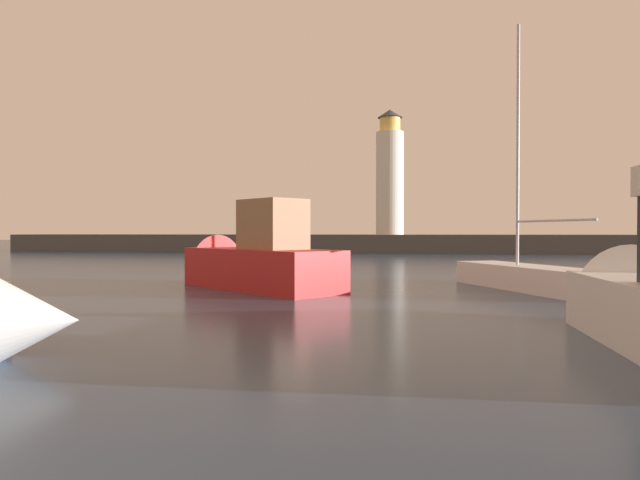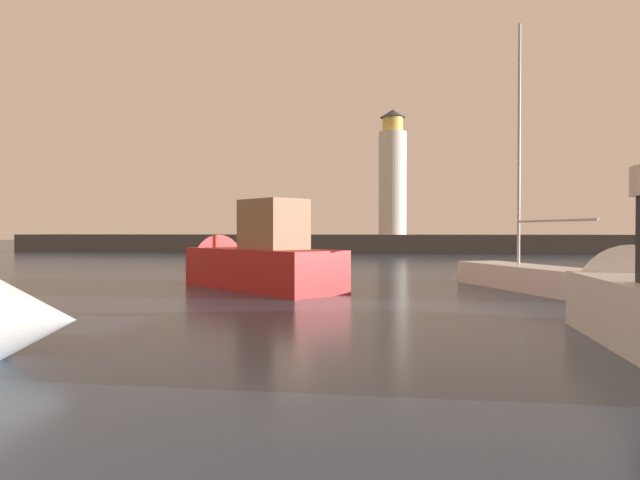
% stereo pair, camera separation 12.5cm
% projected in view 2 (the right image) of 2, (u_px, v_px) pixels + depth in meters
% --- Properties ---
extents(ground_plane, '(220.00, 220.00, 0.00)m').
position_uv_depth(ground_plane, '(321.00, 272.00, 31.20)').
color(ground_plane, '#2D3D51').
extents(breakwater, '(74.71, 6.74, 1.92)m').
position_uv_depth(breakwater, '(356.00, 244.00, 59.95)').
color(breakwater, '#423F3D').
rests_on(breakwater, ground_plane).
extents(lighthouse, '(2.93, 2.93, 13.28)m').
position_uv_depth(lighthouse, '(393.00, 175.00, 59.33)').
color(lighthouse, silver).
rests_on(lighthouse, breakwater).
extents(motorboat_3, '(8.52, 7.81, 3.83)m').
position_uv_depth(motorboat_3, '(246.00, 261.00, 22.53)').
color(motorboat_3, '#B21E1E').
rests_on(motorboat_3, ground_plane).
extents(sailboat_moored, '(4.72, 7.85, 10.41)m').
position_uv_depth(sailboat_moored, '(530.00, 276.00, 21.38)').
color(sailboat_moored, white).
rests_on(sailboat_moored, ground_plane).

